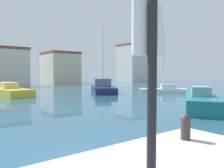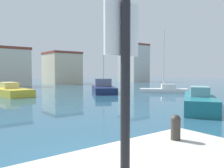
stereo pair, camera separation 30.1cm
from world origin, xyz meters
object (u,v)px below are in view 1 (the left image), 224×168
Objects in this scene: motorboat_teal_outer_mooring at (200,101)px; sailboat_navy_near_pier at (103,88)px; motorboat_yellow_inner_mooring at (8,91)px; mooring_bollard at (186,126)px; sailboat_white_distant_east at (164,89)px.

sailboat_navy_near_pier is at bearing 81.46° from motorboat_teal_outer_mooring.
mooring_bollard is at bearing -94.94° from motorboat_yellow_inner_mooring.
mooring_bollard is 0.07× the size of sailboat_navy_near_pier.
motorboat_teal_outer_mooring is at bearing -129.17° from sailboat_white_distant_east.
mooring_bollard is 25.52m from sailboat_navy_near_pier.
sailboat_white_distant_east is at bearing -26.79° from motorboat_yellow_inner_mooring.
sailboat_white_distant_east is 13.57m from motorboat_teal_outer_mooring.
sailboat_navy_near_pier is at bearing -18.06° from motorboat_yellow_inner_mooring.
motorboat_yellow_inner_mooring is (-8.62, 19.21, -0.07)m from motorboat_teal_outer_mooring.
sailboat_navy_near_pier is 1.06× the size of motorboat_yellow_inner_mooring.
motorboat_yellow_inner_mooring is (-17.19, 8.68, 0.09)m from sailboat_white_distant_east.
motorboat_teal_outer_mooring is (-8.57, -10.52, 0.16)m from sailboat_white_distant_east.
sailboat_white_distant_east is (19.39, 16.75, -0.99)m from mooring_bollard.
motorboat_yellow_inner_mooring is (-10.97, 3.57, -0.13)m from sailboat_navy_near_pier.
motorboat_teal_outer_mooring is at bearing 29.92° from mooring_bollard.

